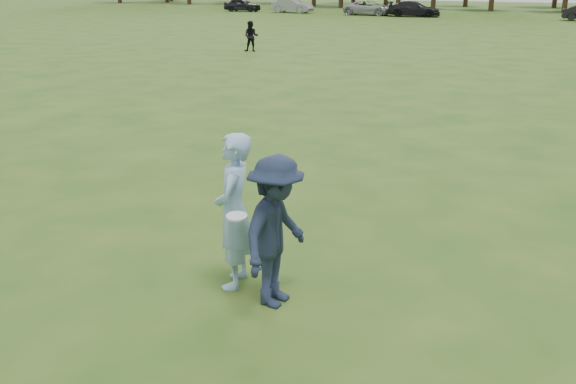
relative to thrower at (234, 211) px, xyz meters
name	(u,v)px	position (x,y,z in m)	size (l,w,h in m)	color
ground	(291,283)	(0.67, 0.33, -1.04)	(200.00, 200.00, 0.00)	#224914
thrower	(234,211)	(0.00, 0.00, 0.00)	(0.76, 0.50, 2.08)	#8AB1D5
defender	(276,232)	(0.74, -0.25, -0.07)	(1.25, 0.72, 1.94)	#192339
player_far_a	(251,36)	(-13.34, 25.25, -0.24)	(0.78, 0.61, 1.60)	black
car_a	(242,5)	(-33.30, 60.30, -0.35)	(1.64, 4.06, 1.38)	black
car_b	(292,6)	(-27.20, 60.24, -0.31)	(1.55, 4.46, 1.47)	gray
car_c	(369,8)	(-18.37, 59.56, -0.34)	(2.34, 5.08, 1.41)	#99989D
car_d	(414,9)	(-13.61, 59.01, -0.31)	(2.05, 5.04, 1.46)	black
disc_in_play	(237,216)	(0.23, -0.33, 0.07)	(0.33, 0.33, 0.06)	white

